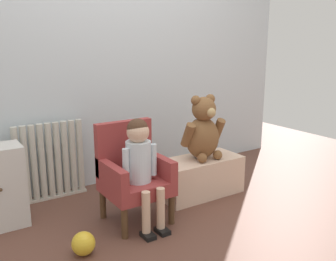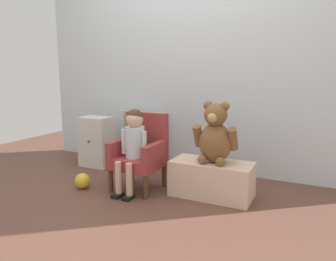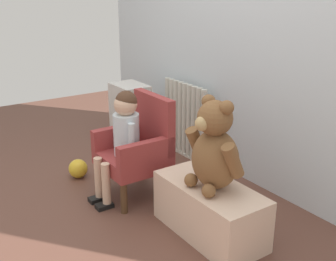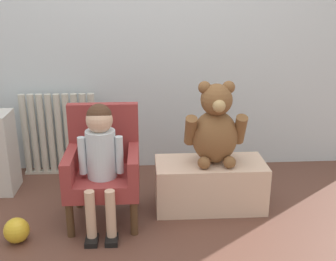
% 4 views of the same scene
% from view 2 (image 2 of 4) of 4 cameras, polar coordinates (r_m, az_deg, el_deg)
% --- Properties ---
extents(ground_plane, '(6.00, 6.00, 0.00)m').
position_cam_2_polar(ground_plane, '(2.62, -6.21, -13.81)').
color(ground_plane, brown).
extents(back_wall, '(3.80, 0.05, 2.40)m').
position_cam_2_polar(back_wall, '(3.54, 4.79, 12.41)').
color(back_wall, silver).
rests_on(back_wall, ground_plane).
extents(radiator, '(0.56, 0.05, 0.62)m').
position_cam_2_polar(radiator, '(3.77, -4.60, -1.36)').
color(radiator, beige).
rests_on(radiator, ground_plane).
extents(small_dresser, '(0.34, 0.27, 0.56)m').
position_cam_2_polar(small_dresser, '(3.80, -12.36, -1.89)').
color(small_dresser, silver).
rests_on(small_dresser, ground_plane).
extents(child_armchair, '(0.42, 0.41, 0.69)m').
position_cam_2_polar(child_armchair, '(3.01, -4.84, -3.73)').
color(child_armchair, maroon).
rests_on(child_armchair, ground_plane).
extents(child_figure, '(0.25, 0.35, 0.74)m').
position_cam_2_polar(child_figure, '(2.88, -6.03, -1.41)').
color(child_figure, silver).
rests_on(child_figure, ground_plane).
extents(low_bench, '(0.69, 0.33, 0.31)m').
position_cam_2_polar(low_bench, '(2.87, 7.61, -8.40)').
color(low_bench, beige).
rests_on(low_bench, ground_plane).
extents(large_teddy_bear, '(0.38, 0.26, 0.52)m').
position_cam_2_polar(large_teddy_bear, '(2.76, 8.23, -0.94)').
color(large_teddy_bear, brown).
rests_on(large_teddy_bear, low_bench).
extents(toy_ball, '(0.14, 0.14, 0.14)m').
position_cam_2_polar(toy_ball, '(3.16, -14.64, -8.47)').
color(toy_ball, gold).
rests_on(toy_ball, ground_plane).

